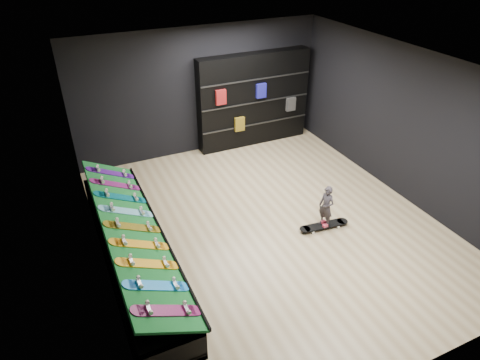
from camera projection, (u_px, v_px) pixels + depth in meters
name	position (u px, v px, depth m)	size (l,w,h in m)	color
floor	(268.00, 224.00, 8.13)	(6.00, 7.00, 0.01)	tan
ceiling	(275.00, 68.00, 6.57)	(6.00, 7.00, 0.01)	white
wall_back	(200.00, 91.00, 10.06)	(6.00, 0.02, 3.00)	black
wall_front	(425.00, 291.00, 4.63)	(6.00, 0.02, 3.00)	black
wall_left	(91.00, 194.00, 6.27)	(0.02, 7.00, 3.00)	black
wall_right	(405.00, 124.00, 8.43)	(0.02, 7.00, 3.00)	black
display_rack	(133.00, 251.00, 7.08)	(0.90, 4.50, 0.50)	black
turf_ramp	(132.00, 228.00, 6.86)	(1.00, 4.50, 0.04)	#0D571E
back_shelving	(253.00, 100.00, 10.58)	(2.87, 0.34, 2.30)	black
floor_skateboard	(324.00, 226.00, 7.99)	(0.98, 0.22, 0.09)	black
child	(325.00, 214.00, 7.84)	(0.19, 0.13, 0.49)	black
display_board_0	(167.00, 311.00, 5.37)	(0.98, 0.22, 0.09)	#E5198C
display_board_1	(157.00, 286.00, 5.74)	(0.98, 0.22, 0.09)	blue
display_board_2	(148.00, 264.00, 6.11)	(0.98, 0.22, 0.09)	yellow
display_board_3	(140.00, 244.00, 6.48)	(0.98, 0.22, 0.09)	orange
display_board_4	(133.00, 227.00, 6.85)	(0.98, 0.22, 0.09)	yellow
display_board_5	(127.00, 211.00, 7.22)	(0.98, 0.22, 0.09)	#0CB2E5
display_board_6	(121.00, 197.00, 7.58)	(0.98, 0.22, 0.09)	#0C8C99
display_board_7	(116.00, 184.00, 7.95)	(0.98, 0.22, 0.09)	#2626BF
display_board_8	(111.00, 173.00, 8.32)	(0.98, 0.22, 0.09)	purple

